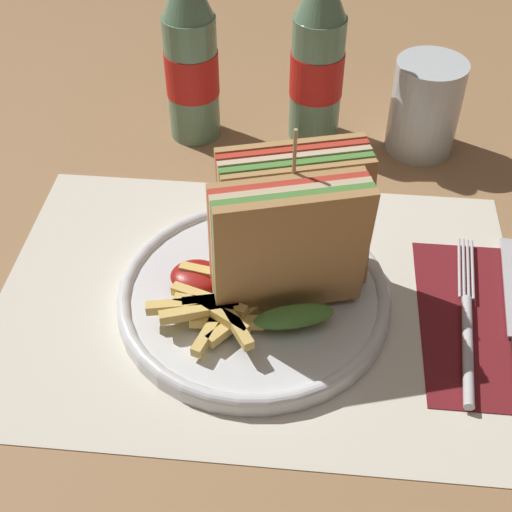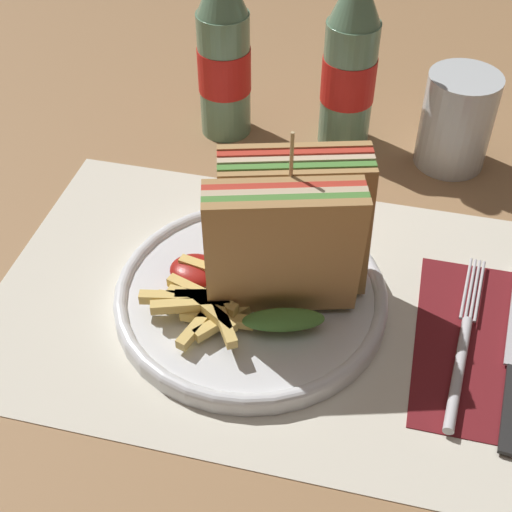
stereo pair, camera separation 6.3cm
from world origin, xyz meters
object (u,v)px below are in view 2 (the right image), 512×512
Objects in this scene: plate_main at (251,295)px; club_sandwich at (288,238)px; coke_bottle_near at (224,52)px; glass_near at (455,127)px; coke_bottle_far at (350,62)px; fork at (462,353)px.

plate_main is 0.08m from club_sandwich.
coke_bottle_near is 2.18× the size of glass_near.
coke_bottle_far is at bearing 87.51° from club_sandwich.
coke_bottle_near is at bearing 109.67° from plate_main.
glass_near is at bearing -0.82° from coke_bottle_near.
plate_main is 0.29m from coke_bottle_far.
coke_bottle_near and coke_bottle_far have the same top height.
club_sandwich is 0.27m from coke_bottle_far.
club_sandwich is (0.03, 0.01, 0.07)m from plate_main.
glass_near is at bearing 57.96° from plate_main.
coke_bottle_near is 1.00× the size of coke_bottle_far.
coke_bottle_far is at bearing 81.28° from plate_main.
coke_bottle_far is (0.14, 0.01, 0.00)m from coke_bottle_near.
coke_bottle_far reaches higher than plate_main.
glass_near is (0.26, -0.00, -0.05)m from coke_bottle_near.
coke_bottle_near is at bearing 179.18° from glass_near.
fork is (0.15, -0.03, -0.07)m from club_sandwich.
coke_bottle_far reaches higher than fork.
plate_main is at bearing -167.61° from club_sandwich.
coke_bottle_near reaches higher than club_sandwich.
club_sandwich is 0.29m from coke_bottle_near.
club_sandwich reaches higher than glass_near.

